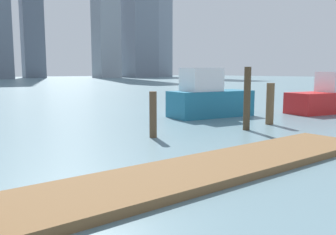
{
  "coord_description": "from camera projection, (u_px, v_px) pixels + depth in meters",
  "views": [
    {
      "loc": [
        -3.37,
        4.39,
        2.26
      ],
      "look_at": [
        1.19,
        10.25,
        1.29
      ],
      "focal_mm": 37.82,
      "sensor_mm": 36.0,
      "label": 1
    }
  ],
  "objects": [
    {
      "name": "dock_piling_2",
      "position": [
        270.0,
        104.0,
        15.14
      ],
      "size": [
        0.33,
        0.33,
        1.77
      ],
      "primitive_type": "cylinder",
      "color": "brown",
      "rests_on": "ground_plane"
    },
    {
      "name": "ground_plane",
      "position": [
        0.0,
        127.0,
        14.56
      ],
      "size": [
        300.0,
        300.0,
        0.0
      ],
      "primitive_type": "plane",
      "color": "slate"
    },
    {
      "name": "dock_piling_1",
      "position": [
        247.0,
        99.0,
        13.62
      ],
      "size": [
        0.26,
        0.26,
        2.44
      ],
      "primitive_type": "cylinder",
      "color": "#473826",
      "rests_on": "ground_plane"
    },
    {
      "name": "moored_boat_3",
      "position": [
        209.0,
        98.0,
        17.81
      ],
      "size": [
        4.46,
        2.37,
        2.43
      ],
      "color": "#1E6B8C",
      "rests_on": "ground_plane"
    },
    {
      "name": "floating_dock",
      "position": [
        208.0,
        169.0,
        7.92
      ],
      "size": [
        11.15,
        2.0,
        0.18
      ],
      "primitive_type": "cube",
      "color": "brown",
      "rests_on": "ground_plane"
    },
    {
      "name": "moored_boat_4",
      "position": [
        332.0,
        97.0,
        19.63
      ],
      "size": [
        5.59,
        2.69,
        2.25
      ],
      "color": "red",
      "rests_on": "ground_plane"
    },
    {
      "name": "dock_piling_0",
      "position": [
        153.0,
        115.0,
        12.1
      ],
      "size": [
        0.25,
        0.25,
        1.59
      ],
      "primitive_type": "cylinder",
      "color": "brown",
      "rests_on": "ground_plane"
    },
    {
      "name": "skyline_tower_6",
      "position": [
        138.0,
        37.0,
        139.61
      ],
      "size": [
        11.21,
        14.34,
        31.44
      ],
      "primitive_type": "cube",
      "rotation": [
        0.0,
        0.0,
        -0.06
      ],
      "color": "slate",
      "rests_on": "ground_plane"
    }
  ]
}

